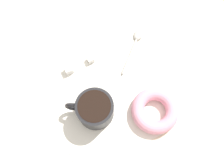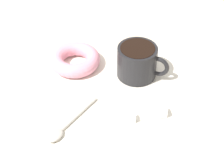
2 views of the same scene
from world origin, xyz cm
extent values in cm
cube|color=beige|center=(0.00, 0.00, -1.00)|extent=(120.00, 120.00, 2.00)
cube|color=white|center=(1.31, 2.69, 0.15)|extent=(31.85, 31.85, 0.30)
cylinder|color=black|center=(7.50, 7.12, 3.77)|extent=(8.44, 8.44, 6.93)
cylinder|color=black|center=(7.50, 7.12, 7.03)|extent=(7.24, 7.24, 0.60)
torus|color=black|center=(11.43, 4.72, 3.77)|extent=(4.55, 3.26, 4.78)
torus|color=pink|center=(-5.20, 12.67, 1.84)|extent=(11.17, 11.17, 3.07)
ellipsoid|color=#B7B2A8|center=(-11.09, -7.54, 0.75)|extent=(4.26, 4.22, 0.90)
cylinder|color=#B7B2A8|center=(-6.32, -2.97, 0.58)|extent=(8.34, 8.02, 0.56)
cube|color=white|center=(9.40, -5.64, 1.25)|extent=(1.90, 1.90, 1.90)
cube|color=white|center=(3.33, -6.04, 1.10)|extent=(1.61, 1.61, 1.61)
camera|label=1|loc=(9.05, 19.74, 59.21)|focal=40.00mm
camera|label=2|loc=(-8.89, -53.03, 52.82)|focal=60.00mm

